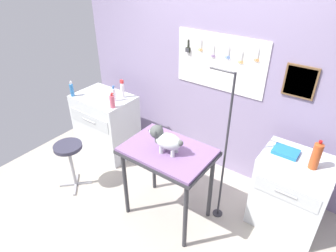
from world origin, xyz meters
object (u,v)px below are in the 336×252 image
object	(u,v)px
grooming_arm	(224,158)
soda_bottle	(316,156)
dog	(165,139)
stool	(69,153)
cabinet_right	(290,192)
grooming_table	(168,158)
detangler_spray	(112,101)
counter_left	(106,124)

from	to	relation	value
grooming_arm	soda_bottle	size ratio (longest dim) A/B	5.69
grooming_arm	dog	size ratio (longest dim) A/B	4.63
grooming_arm	stool	size ratio (longest dim) A/B	2.75
dog	cabinet_right	size ratio (longest dim) A/B	0.43
grooming_table	detangler_spray	world-z (taller)	detangler_spray
grooming_table	grooming_arm	xyz separation A→B (m)	(0.45, 0.32, -0.00)
dog	detangler_spray	bearing A→B (deg)	160.79
cabinet_right	detangler_spray	xyz separation A→B (m)	(-2.17, -0.32, 0.53)
grooming_table	soda_bottle	world-z (taller)	soda_bottle
detangler_spray	soda_bottle	world-z (taller)	soda_bottle
dog	detangler_spray	distance (m)	1.16
grooming_arm	soda_bottle	xyz separation A→B (m)	(0.75, 0.27, 0.20)
detangler_spray	grooming_table	bearing A→B (deg)	-17.17
grooming_table	detangler_spray	xyz separation A→B (m)	(-1.09, 0.34, 0.17)
soda_bottle	detangler_spray	bearing A→B (deg)	-173.52
cabinet_right	soda_bottle	distance (m)	0.58
counter_left	stool	world-z (taller)	counter_left
cabinet_right	counter_left	bearing A→B (deg)	-176.12
grooming_table	stool	size ratio (longest dim) A/B	1.46
stool	soda_bottle	distance (m)	2.63
counter_left	detangler_spray	xyz separation A→B (m)	(0.34, -0.15, 0.52)
grooming_table	detangler_spray	distance (m)	1.15
grooming_table	grooming_arm	distance (m)	0.56
counter_left	dog	bearing A→B (deg)	-20.37
stool	grooming_arm	bearing A→B (deg)	20.79
dog	stool	distance (m)	1.35
grooming_arm	soda_bottle	world-z (taller)	grooming_arm
dog	counter_left	size ratio (longest dim) A/B	0.42
dog	detangler_spray	world-z (taller)	dog
cabinet_right	detangler_spray	bearing A→B (deg)	-171.60
counter_left	cabinet_right	size ratio (longest dim) A/B	1.03
grooming_table	cabinet_right	xyz separation A→B (m)	(1.08, 0.66, -0.36)
counter_left	stool	distance (m)	0.83
detangler_spray	counter_left	bearing A→B (deg)	156.01
cabinet_right	soda_bottle	world-z (taller)	soda_bottle
stool	detangler_spray	xyz separation A→B (m)	(0.13, 0.65, 0.46)
grooming_arm	stool	bearing A→B (deg)	-159.21
grooming_table	soda_bottle	size ratio (longest dim) A/B	3.02
dog	cabinet_right	distance (m)	1.42
grooming_arm	grooming_table	bearing A→B (deg)	-144.39
dog	soda_bottle	distance (m)	1.37
counter_left	detangler_spray	world-z (taller)	detangler_spray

